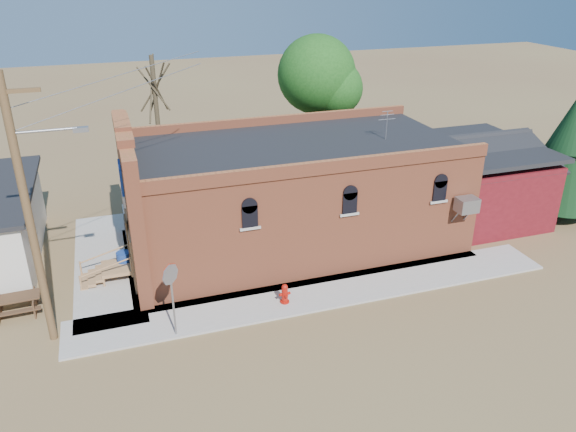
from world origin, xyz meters
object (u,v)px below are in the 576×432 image
object	(u,v)px
stop_sign	(171,281)
picnic_table	(16,302)
brick_bar	(288,195)
utility_pole	(29,210)
fire_hydrant	(285,294)
trash_barrel	(124,262)

from	to	relation	value
stop_sign	picnic_table	bearing A→B (deg)	129.15
brick_bar	picnic_table	distance (m)	11.53
brick_bar	stop_sign	size ratio (longest dim) A/B	5.99
picnic_table	utility_pole	bearing A→B (deg)	-58.32
utility_pole	picnic_table	size ratio (longest dim) A/B	5.23
brick_bar	fire_hydrant	xyz separation A→B (m)	(-1.72, -4.81, -1.88)
brick_bar	utility_pole	world-z (taller)	utility_pole
utility_pole	trash_barrel	size ratio (longest dim) A/B	10.13
utility_pole	brick_bar	bearing A→B (deg)	23.69
picnic_table	trash_barrel	bearing A→B (deg)	21.48
stop_sign	trash_barrel	xyz separation A→B (m)	(-1.37, 4.94, -1.66)
utility_pole	picnic_table	distance (m)	4.95
utility_pole	picnic_table	world-z (taller)	utility_pole
stop_sign	picnic_table	xyz separation A→B (m)	(-5.28, 3.20, -1.73)
fire_hydrant	stop_sign	bearing A→B (deg)	167.22
brick_bar	utility_pole	bearing A→B (deg)	-156.31
brick_bar	stop_sign	bearing A→B (deg)	-136.84
brick_bar	utility_pole	distance (m)	10.96
brick_bar	trash_barrel	world-z (taller)	brick_bar
brick_bar	fire_hydrant	size ratio (longest dim) A/B	21.12
utility_pole	stop_sign	distance (m)	4.86
utility_pole	stop_sign	bearing A→B (deg)	-16.99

